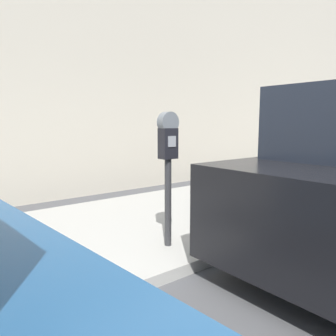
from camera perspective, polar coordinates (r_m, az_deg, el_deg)
ground_plane at (r=2.79m, az=16.95°, el=-22.75°), size 60.00×60.00×0.00m
sidewalk at (r=4.27m, az=-8.47°, el=-10.56°), size 24.00×2.80×0.11m
building_facade at (r=6.57m, az=-20.88°, el=24.15°), size 24.00×0.30×6.59m
parking_meter at (r=3.35m, az=0.00°, el=2.13°), size 0.21×0.13×1.40m
fire_hydrant at (r=5.72m, az=23.24°, el=-1.10°), size 0.26×0.26×0.92m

